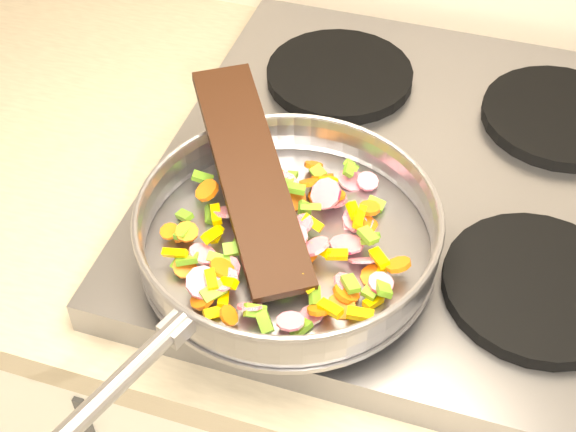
% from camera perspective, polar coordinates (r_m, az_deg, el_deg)
% --- Properties ---
extents(cooktop, '(0.60, 0.60, 0.04)m').
position_cam_1_polar(cooktop, '(0.95, 9.55, 2.24)').
color(cooktop, '#939399').
rests_on(cooktop, counter_top).
extents(grate_fl, '(0.19, 0.19, 0.02)m').
position_cam_1_polar(grate_fl, '(0.86, -1.20, -0.60)').
color(grate_fl, black).
rests_on(grate_fl, cooktop).
extents(grate_fr, '(0.19, 0.19, 0.02)m').
position_cam_1_polar(grate_fr, '(0.84, 17.33, -4.81)').
color(grate_fr, black).
rests_on(grate_fr, cooktop).
extents(grate_bl, '(0.19, 0.19, 0.02)m').
position_cam_1_polar(grate_bl, '(1.06, 3.69, 9.98)').
color(grate_bl, black).
rests_on(grate_bl, cooktop).
extents(grate_br, '(0.19, 0.19, 0.02)m').
position_cam_1_polar(grate_br, '(1.04, 18.78, 6.72)').
color(grate_br, black).
rests_on(grate_br, cooktop).
extents(saute_pan, '(0.34, 0.50, 0.06)m').
position_cam_1_polar(saute_pan, '(0.80, -0.11, -1.00)').
color(saute_pan, '#9E9EA5').
rests_on(saute_pan, grate_fl).
extents(vegetable_heap, '(0.26, 0.26, 0.05)m').
position_cam_1_polar(vegetable_heap, '(0.81, 0.11, -1.53)').
color(vegetable_heap, '#609B21').
rests_on(vegetable_heap, saute_pan).
extents(wooden_spatula, '(0.20, 0.26, 0.08)m').
position_cam_1_polar(wooden_spatula, '(0.82, -2.69, 2.99)').
color(wooden_spatula, black).
rests_on(wooden_spatula, saute_pan).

